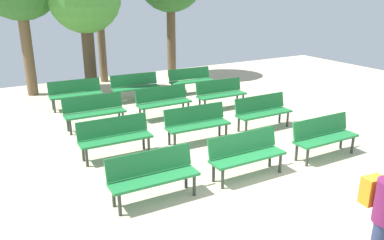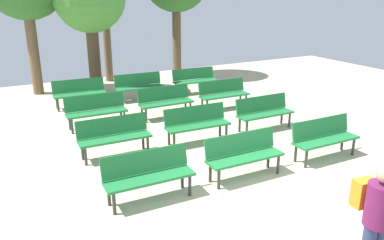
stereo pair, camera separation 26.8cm
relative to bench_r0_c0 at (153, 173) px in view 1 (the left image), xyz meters
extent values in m
plane|color=#BCAD8E|center=(1.98, -1.66, -0.50)|extent=(24.00, 24.00, 0.00)
cube|color=#1E7238|center=(0.00, -0.08, -0.07)|extent=(1.61, 0.47, 0.05)
cube|color=#1E7238|center=(0.00, 0.12, 0.17)|extent=(1.60, 0.16, 0.40)
cylinder|color=#2D332D|center=(-0.70, -0.22, -0.30)|extent=(0.06, 0.06, 0.40)
cylinder|color=#2D332D|center=(0.69, -0.25, -0.30)|extent=(0.06, 0.06, 0.40)
cylinder|color=#2D332D|center=(-0.70, 0.10, -0.30)|extent=(0.06, 0.06, 0.40)
cylinder|color=#2D332D|center=(0.70, 0.07, -0.30)|extent=(0.06, 0.06, 0.40)
cube|color=#1E7238|center=(1.99, -0.14, -0.07)|extent=(1.60, 0.46, 0.05)
cube|color=#1E7238|center=(1.99, 0.06, 0.17)|extent=(1.60, 0.14, 0.40)
cylinder|color=#2D332D|center=(1.28, -0.29, -0.30)|extent=(0.06, 0.06, 0.40)
cylinder|color=#2D332D|center=(2.68, -0.31, -0.30)|extent=(0.06, 0.06, 0.40)
cylinder|color=#2D332D|center=(1.29, 0.03, -0.30)|extent=(0.06, 0.06, 0.40)
cylinder|color=#2D332D|center=(2.69, 0.01, -0.30)|extent=(0.06, 0.06, 0.40)
cube|color=#1E7238|center=(4.08, -0.21, -0.07)|extent=(1.60, 0.45, 0.05)
cube|color=#1E7238|center=(4.09, -0.01, 0.17)|extent=(1.60, 0.14, 0.40)
cylinder|color=#2D332D|center=(3.38, -0.37, -0.30)|extent=(0.06, 0.06, 0.40)
cylinder|color=#2D332D|center=(4.78, -0.38, -0.30)|extent=(0.06, 0.06, 0.40)
cylinder|color=#2D332D|center=(3.39, -0.05, -0.30)|extent=(0.06, 0.06, 0.40)
cylinder|color=#2D332D|center=(4.79, -0.06, -0.30)|extent=(0.06, 0.06, 0.40)
cube|color=#1E7238|center=(0.05, 2.06, -0.07)|extent=(1.61, 0.48, 0.05)
cube|color=#1E7238|center=(0.05, 2.26, 0.17)|extent=(1.60, 0.16, 0.40)
cylinder|color=#2D332D|center=(-0.66, 1.92, -0.30)|extent=(0.06, 0.06, 0.40)
cylinder|color=#2D332D|center=(0.74, 1.88, -0.30)|extent=(0.06, 0.06, 0.40)
cylinder|color=#2D332D|center=(-0.65, 2.24, -0.30)|extent=(0.06, 0.06, 0.40)
cylinder|color=#2D332D|center=(0.75, 2.20, -0.30)|extent=(0.06, 0.06, 0.40)
cube|color=#1E7238|center=(2.08, 1.94, -0.07)|extent=(1.62, 0.51, 0.05)
cube|color=#1E7238|center=(2.09, 2.14, 0.17)|extent=(1.60, 0.20, 0.40)
cylinder|color=#2D332D|center=(1.37, 1.81, -0.30)|extent=(0.06, 0.06, 0.40)
cylinder|color=#2D332D|center=(2.77, 1.75, -0.30)|extent=(0.06, 0.06, 0.40)
cylinder|color=#2D332D|center=(1.38, 2.13, -0.30)|extent=(0.06, 0.06, 0.40)
cylinder|color=#2D332D|center=(2.78, 2.07, -0.30)|extent=(0.06, 0.06, 0.40)
cube|color=#1E7238|center=(4.09, 1.91, -0.07)|extent=(1.60, 0.45, 0.05)
cube|color=#1E7238|center=(4.09, 2.11, 0.17)|extent=(1.60, 0.13, 0.40)
cylinder|color=#2D332D|center=(3.39, 1.75, -0.30)|extent=(0.06, 0.06, 0.40)
cylinder|color=#2D332D|center=(4.79, 1.74, -0.30)|extent=(0.06, 0.06, 0.40)
cylinder|color=#2D332D|center=(3.39, 2.07, -0.30)|extent=(0.06, 0.06, 0.40)
cylinder|color=#2D332D|center=(4.79, 2.06, -0.30)|extent=(0.06, 0.06, 0.40)
cube|color=#1E7238|center=(0.20, 4.13, -0.07)|extent=(1.61, 0.48, 0.05)
cube|color=#1E7238|center=(0.20, 4.33, 0.17)|extent=(1.60, 0.16, 0.40)
cylinder|color=#2D332D|center=(-0.50, 3.99, -0.30)|extent=(0.06, 0.06, 0.40)
cylinder|color=#2D332D|center=(0.90, 3.96, -0.30)|extent=(0.06, 0.06, 0.40)
cylinder|color=#2D332D|center=(-0.50, 4.31, -0.30)|extent=(0.06, 0.06, 0.40)
cylinder|color=#2D332D|center=(0.90, 4.28, -0.30)|extent=(0.06, 0.06, 0.40)
cube|color=#1E7238|center=(2.21, 4.08, -0.07)|extent=(1.60, 0.44, 0.05)
cube|color=#1E7238|center=(2.21, 4.28, 0.17)|extent=(1.60, 0.13, 0.40)
cylinder|color=#2D332D|center=(1.51, 3.93, -0.30)|extent=(0.06, 0.06, 0.40)
cylinder|color=#2D332D|center=(2.91, 3.92, -0.30)|extent=(0.06, 0.06, 0.40)
cylinder|color=#2D332D|center=(1.51, 4.25, -0.30)|extent=(0.06, 0.06, 0.40)
cylinder|color=#2D332D|center=(2.91, 4.24, -0.30)|extent=(0.06, 0.06, 0.40)
cube|color=#1E7238|center=(4.16, 4.02, -0.07)|extent=(1.61, 0.47, 0.05)
cube|color=#1E7238|center=(4.17, 4.22, 0.17)|extent=(1.60, 0.16, 0.40)
cylinder|color=#2D332D|center=(3.46, 3.88, -0.30)|extent=(0.06, 0.06, 0.40)
cylinder|color=#2D332D|center=(4.86, 3.85, -0.30)|extent=(0.06, 0.06, 0.40)
cylinder|color=#2D332D|center=(3.47, 4.20, -0.30)|extent=(0.06, 0.06, 0.40)
cylinder|color=#2D332D|center=(4.87, 4.17, -0.30)|extent=(0.06, 0.06, 0.40)
cube|color=#1E7238|center=(0.24, 6.27, -0.07)|extent=(1.62, 0.53, 0.05)
cube|color=#1E7238|center=(0.25, 6.47, 0.17)|extent=(1.60, 0.21, 0.40)
cylinder|color=#2D332D|center=(-0.47, 6.15, -0.30)|extent=(0.06, 0.06, 0.40)
cylinder|color=#2D332D|center=(0.93, 6.08, -0.30)|extent=(0.06, 0.06, 0.40)
cylinder|color=#2D332D|center=(-0.45, 6.47, -0.30)|extent=(0.06, 0.06, 0.40)
cylinder|color=#2D332D|center=(0.95, 6.40, -0.30)|extent=(0.06, 0.06, 0.40)
cube|color=#1E7238|center=(2.20, 6.20, -0.07)|extent=(1.62, 0.52, 0.05)
cube|color=#1E7238|center=(2.21, 6.40, 0.17)|extent=(1.60, 0.20, 0.40)
cylinder|color=#2D332D|center=(1.49, 6.08, -0.30)|extent=(0.06, 0.06, 0.40)
cylinder|color=#2D332D|center=(2.89, 6.01, -0.30)|extent=(0.06, 0.06, 0.40)
cylinder|color=#2D332D|center=(1.51, 6.40, -0.30)|extent=(0.06, 0.06, 0.40)
cylinder|color=#2D332D|center=(2.91, 6.33, -0.30)|extent=(0.06, 0.06, 0.40)
cube|color=#1E7238|center=(4.29, 6.14, -0.07)|extent=(1.62, 0.52, 0.05)
cube|color=#1E7238|center=(4.30, 6.34, 0.17)|extent=(1.60, 0.20, 0.40)
cylinder|color=#2D332D|center=(3.58, 6.01, -0.30)|extent=(0.06, 0.06, 0.40)
cylinder|color=#2D332D|center=(4.98, 5.94, -0.30)|extent=(0.06, 0.06, 0.40)
cylinder|color=#2D332D|center=(3.60, 6.33, -0.30)|extent=(0.06, 0.06, 0.40)
cylinder|color=#2D332D|center=(4.99, 6.26, -0.30)|extent=(0.06, 0.06, 0.40)
cylinder|color=brown|center=(4.95, 9.01, 1.09)|extent=(0.35, 0.35, 3.18)
cylinder|color=brown|center=(-0.70, 8.73, 1.04)|extent=(0.36, 0.36, 3.09)
cylinder|color=brown|center=(2.15, 9.53, 0.79)|extent=(0.30, 0.30, 2.59)
cylinder|color=#4C3A28|center=(1.17, 7.88, 0.80)|extent=(0.42, 0.42, 2.60)
cube|color=orange|center=(1.70, -3.02, 0.65)|extent=(0.30, 0.21, 0.36)
camera|label=1|loc=(-2.47, -5.70, 3.07)|focal=36.55mm
camera|label=2|loc=(-2.24, -5.83, 3.07)|focal=36.55mm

